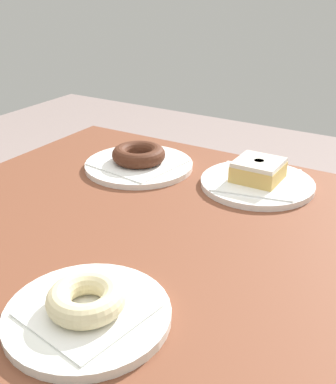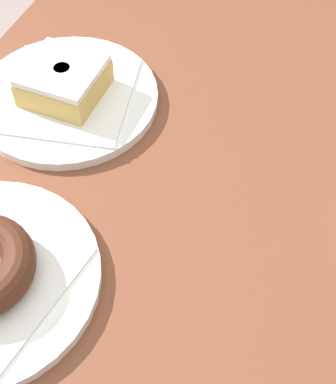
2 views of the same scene
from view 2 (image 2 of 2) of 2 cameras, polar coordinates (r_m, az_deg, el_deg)
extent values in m
cube|color=brown|center=(0.69, 7.65, 1.40)|extent=(1.05, 0.78, 0.04)
cylinder|color=brown|center=(1.33, -1.65, 9.34)|extent=(0.07, 0.07, 0.73)
cylinder|color=white|center=(0.75, -9.83, 9.04)|extent=(0.23, 0.23, 0.01)
cube|color=white|center=(0.74, -9.91, 9.46)|extent=(0.19, 0.19, 0.00)
cube|color=tan|center=(0.73, -10.10, 10.46)|extent=(0.09, 0.09, 0.03)
cube|color=beige|center=(0.72, -10.33, 11.65)|extent=(0.09, 0.09, 0.01)
cylinder|color=tan|center=(0.72, -10.35, 11.78)|extent=(0.02, 0.02, 0.00)
camera|label=1|loc=(0.92, 63.22, 20.68)|focal=44.99mm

